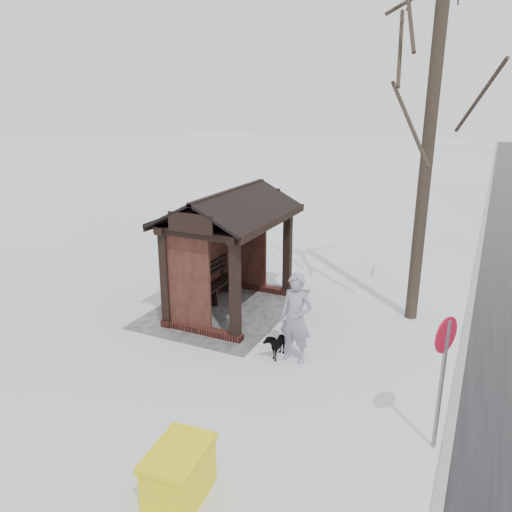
{
  "coord_description": "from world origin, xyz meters",
  "views": [
    {
      "loc": [
        10.33,
        5.6,
        5.15
      ],
      "look_at": [
        0.24,
        0.8,
        1.61
      ],
      "focal_mm": 35.0,
      "sensor_mm": 36.0,
      "label": 1
    }
  ],
  "objects": [
    {
      "name": "trampled_patch",
      "position": [
        0.0,
        -0.2,
        0.01
      ],
      "size": [
        4.2,
        3.2,
        0.02
      ],
      "primitive_type": "cube",
      "color": "gray",
      "rests_on": "ground"
    },
    {
      "name": "ground",
      "position": [
        0.0,
        0.0,
        0.0
      ],
      "size": [
        120.0,
        120.0,
        0.0
      ],
      "primitive_type": "plane",
      "color": "white",
      "rests_on": "ground"
    },
    {
      "name": "tree_near",
      "position": [
        -1.5,
        4.2,
        6.16
      ],
      "size": [
        3.42,
        3.42,
        9.03
      ],
      "color": "black",
      "rests_on": "ground"
    },
    {
      "name": "pedestrian",
      "position": [
        1.71,
        2.39,
        0.94
      ],
      "size": [
        0.51,
        0.72,
        1.88
      ],
      "primitive_type": "imported",
      "rotation": [
        0.0,
        0.0,
        1.48
      ],
      "color": "gray",
      "rests_on": "ground"
    },
    {
      "name": "bus_shelter",
      "position": [
        0.0,
        -0.16,
        2.17
      ],
      "size": [
        3.6,
        2.4,
        3.09
      ],
      "color": "#351513",
      "rests_on": "ground"
    },
    {
      "name": "kerb",
      "position": [
        0.0,
        5.5,
        0.01
      ],
      "size": [
        120.0,
        0.15,
        0.06
      ],
      "primitive_type": "cube",
      "color": "gray",
      "rests_on": "ground"
    },
    {
      "name": "dog",
      "position": [
        1.73,
        1.96,
        0.28
      ],
      "size": [
        0.68,
        0.31,
        0.57
      ],
      "primitive_type": "imported",
      "rotation": [
        0.0,
        0.0,
        1.58
      ],
      "color": "black",
      "rests_on": "ground"
    },
    {
      "name": "road_sign",
      "position": [
        3.3,
        5.28,
        1.59
      ],
      "size": [
        0.52,
        0.26,
        2.18
      ],
      "rotation": [
        0.0,
        0.0,
        -0.43
      ],
      "color": "slate",
      "rests_on": "ground"
    },
    {
      "name": "grit_bin",
      "position": [
        5.86,
        2.34,
        0.4
      ],
      "size": [
        1.08,
        0.79,
        0.78
      ],
      "rotation": [
        0.0,
        0.0,
        0.1
      ],
      "color": "yellow",
      "rests_on": "ground"
    }
  ]
}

